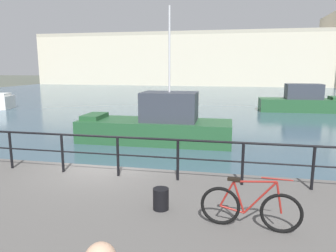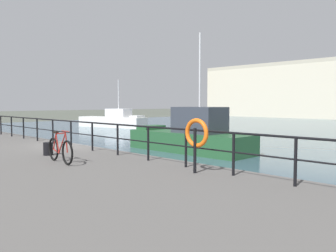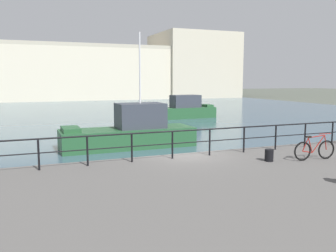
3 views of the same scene
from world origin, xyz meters
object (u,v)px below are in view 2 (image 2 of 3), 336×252
Objects in this scene: moored_small_launch at (191,136)px; life_ring_stand at (196,135)px; parked_bicycle at (60,150)px; mooring_bollard at (48,149)px; moored_blue_motorboat at (114,120)px.

moored_small_launch reaches higher than life_ring_stand.
parked_bicycle is (4.20, -10.46, 0.54)m from moored_small_launch.
mooring_bollard is 5.77m from life_ring_stand.
moored_blue_motorboat reaches higher than life_ring_stand.
moored_blue_motorboat is 30.21m from mooring_bollard.
mooring_bollard is at bearing -53.89° from moored_blue_motorboat.
moored_small_launch is at bearing -38.22° from moored_blue_motorboat.
mooring_bollard is (2.48, -10.02, 0.37)m from moored_small_launch.
life_ring_stand is at bearing 29.73° from parked_bicycle.
mooring_bollard is (23.28, -19.24, 0.50)m from moored_blue_motorboat.
mooring_bollard is at bearing 103.12° from moored_small_launch.
life_ring_stand is (5.56, 1.33, 0.75)m from mooring_bollard.
moored_small_launch is 5.73× the size of life_ring_stand.
life_ring_stand is at bearing 131.99° from moored_small_launch.
life_ring_stand reaches higher than parked_bicycle.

